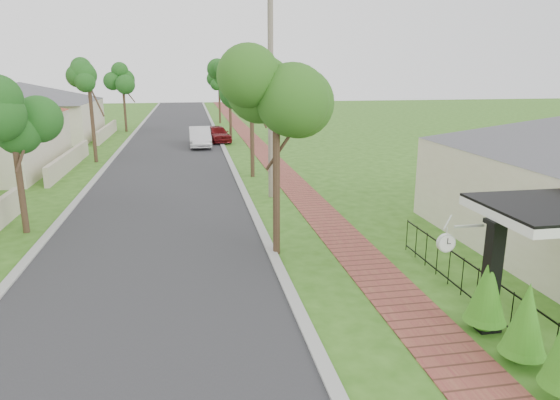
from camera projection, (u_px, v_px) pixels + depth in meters
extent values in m
plane|color=#2F5E16|center=(275.00, 324.00, 11.18)|extent=(160.00, 160.00, 0.00)
cube|color=#28282B|center=(169.00, 166.00, 29.72)|extent=(7.00, 120.00, 0.02)
cube|color=#9E9E99|center=(231.00, 164.00, 30.34)|extent=(0.30, 120.00, 0.10)
cube|color=#9E9E99|center=(106.00, 168.00, 29.09)|extent=(0.30, 120.00, 0.10)
cube|color=brown|center=(273.00, 162.00, 30.78)|extent=(1.50, 120.00, 0.03)
cube|color=white|center=(554.00, 212.00, 10.57)|extent=(2.90, 2.60, 0.20)
cube|color=black|center=(555.00, 206.00, 10.53)|extent=(2.90, 2.60, 0.06)
cube|color=black|center=(491.00, 276.00, 10.69)|extent=(0.30, 0.30, 2.52)
cube|color=black|center=(486.00, 324.00, 10.98)|extent=(0.48, 0.48, 0.24)
cube|color=black|center=(498.00, 222.00, 10.39)|extent=(0.42, 0.42, 0.10)
cube|color=black|center=(479.00, 270.00, 11.78)|extent=(0.03, 8.00, 0.03)
cube|color=black|center=(476.00, 301.00, 11.98)|extent=(0.03, 8.00, 0.03)
cylinder|color=black|center=(556.00, 347.00, 9.35)|extent=(0.02, 0.02, 1.00)
cylinder|color=black|center=(532.00, 329.00, 9.99)|extent=(0.02, 0.02, 1.00)
cylinder|color=black|center=(512.00, 314.00, 10.62)|extent=(0.02, 0.02, 1.00)
cylinder|color=black|center=(493.00, 300.00, 11.26)|extent=(0.02, 0.02, 1.00)
cylinder|color=black|center=(477.00, 288.00, 11.89)|extent=(0.02, 0.02, 1.00)
cylinder|color=black|center=(462.00, 277.00, 12.53)|extent=(0.02, 0.02, 1.00)
cylinder|color=black|center=(449.00, 267.00, 13.16)|extent=(0.02, 0.02, 1.00)
cylinder|color=black|center=(437.00, 258.00, 13.80)|extent=(0.02, 0.02, 1.00)
cylinder|color=black|center=(426.00, 249.00, 14.43)|extent=(0.02, 0.02, 1.00)
cylinder|color=black|center=(416.00, 242.00, 15.07)|extent=(0.02, 0.02, 1.00)
cylinder|color=black|center=(407.00, 235.00, 15.70)|extent=(0.02, 0.02, 1.00)
cylinder|color=#382619|center=(252.00, 134.00, 26.10)|extent=(0.22, 0.22, 4.55)
sphere|color=#134916|center=(251.00, 87.00, 25.49)|extent=(1.70, 1.70, 1.70)
cylinder|color=#382619|center=(230.00, 110.00, 39.39)|extent=(0.22, 0.22, 4.90)
sphere|color=#134916|center=(229.00, 76.00, 38.73)|extent=(1.70, 1.70, 1.70)
cylinder|color=#382619|center=(220.00, 103.00, 52.81)|extent=(0.22, 0.22, 4.20)
sphere|color=#134916|center=(219.00, 82.00, 52.24)|extent=(1.70, 1.70, 1.70)
cylinder|color=#382619|center=(20.00, 179.00, 17.03)|extent=(0.22, 0.22, 3.85)
sphere|color=#134916|center=(11.00, 119.00, 16.52)|extent=(1.60, 1.60, 1.60)
cylinder|color=#382619|center=(93.00, 122.00, 30.23)|extent=(0.22, 0.22, 4.90)
sphere|color=#134916|center=(88.00, 78.00, 29.57)|extent=(1.70, 1.70, 1.70)
cylinder|color=#382619|center=(125.00, 107.00, 45.51)|extent=(0.22, 0.22, 4.55)
sphere|color=#134916|center=(123.00, 80.00, 44.90)|extent=(1.70, 1.70, 1.70)
sphere|color=#266D15|center=(522.00, 347.00, 9.62)|extent=(0.68, 0.68, 0.68)
cone|color=#266D15|center=(527.00, 315.00, 9.45)|extent=(0.78, 0.78, 1.33)
sphere|color=#266D15|center=(484.00, 315.00, 10.84)|extent=(0.70, 0.70, 0.70)
cone|color=#266D15|center=(488.00, 287.00, 10.67)|extent=(0.80, 0.80, 1.35)
cube|color=#BFB299|center=(69.00, 160.00, 28.63)|extent=(0.25, 10.00, 1.00)
cube|color=beige|center=(24.00, 121.00, 40.62)|extent=(11.00, 10.00, 3.00)
pyramid|color=#4C4C51|center=(20.00, 92.00, 40.03)|extent=(15.56, 15.56, 1.60)
cube|color=#BFB299|center=(107.00, 131.00, 41.96)|extent=(0.25, 10.00, 1.00)
imported|color=#620E11|center=(217.00, 134.00, 39.15)|extent=(2.24, 4.04, 1.30)
imported|color=silver|center=(200.00, 137.00, 36.69)|extent=(1.60, 4.40, 1.44)
cylinder|color=#382619|center=(276.00, 183.00, 14.96)|extent=(0.22, 0.22, 4.48)
sphere|color=#32691E|center=(276.00, 103.00, 14.36)|extent=(2.23, 2.23, 2.23)
cylinder|color=gray|center=(271.00, 94.00, 21.28)|extent=(0.24, 0.24, 9.03)
cube|color=silver|center=(469.00, 226.00, 10.75)|extent=(0.69, 0.05, 0.05)
cylinder|color=silver|center=(447.00, 234.00, 10.70)|extent=(0.02, 0.02, 0.29)
cylinder|color=silver|center=(446.00, 243.00, 10.75)|extent=(0.41, 0.10, 0.41)
cylinder|color=white|center=(447.00, 244.00, 10.70)|extent=(0.35, 0.01, 0.35)
cylinder|color=white|center=(445.00, 242.00, 10.80)|extent=(0.35, 0.01, 0.35)
cube|color=black|center=(448.00, 241.00, 10.67)|extent=(0.01, 0.01, 0.14)
cube|color=black|center=(449.00, 244.00, 10.69)|extent=(0.09, 0.01, 0.02)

